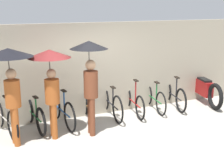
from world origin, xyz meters
The scene contains 14 objects.
ground_plane centered at (0.00, 0.00, 0.00)m, with size 30.00×30.00×0.00m, color #9E998E.
back_wall centered at (0.00, 2.00, 1.24)m, with size 14.45×0.12×2.48m.
parked_bicycle_1 centered at (-2.02, 1.58, 0.37)m, with size 0.51×1.74×1.00m.
parked_bicycle_2 centered at (-1.34, 1.60, 0.36)m, with size 0.44×1.66×1.11m.
parked_bicycle_3 centered at (-0.67, 1.58, 0.38)m, with size 0.44×1.78×0.97m.
parked_bicycle_4 centered at (0.00, 1.58, 0.38)m, with size 0.58×1.73×1.09m.
parked_bicycle_5 centered at (0.67, 1.65, 0.38)m, with size 0.44×1.80×1.07m.
parked_bicycle_6 centered at (1.34, 1.63, 0.35)m, with size 0.46×1.74×0.99m.
parked_bicycle_7 centered at (2.02, 1.64, 0.35)m, with size 0.44×1.63×1.06m.
parked_bicycle_8 centered at (2.69, 1.65, 0.36)m, with size 0.55×1.75×0.97m.
pedestrian_leading centered at (-1.88, 0.98, 1.63)m, with size 1.02×1.02×2.06m.
pedestrian_center centered at (-1.04, 1.02, 1.53)m, with size 0.95×0.95×1.98m.
pedestrian_trailing centered at (-0.20, 0.82, 1.60)m, with size 0.85×0.85×2.15m.
motorcycle centered at (3.77, 1.60, 0.42)m, with size 0.75×2.13×0.95m.
Camera 1 is at (-2.55, -5.59, 2.92)m, focal length 50.00 mm.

